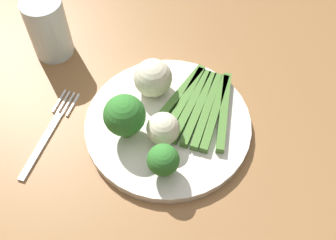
{
  "coord_description": "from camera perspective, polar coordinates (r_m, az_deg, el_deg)",
  "views": [
    {
      "loc": [
        0.17,
        -0.38,
        1.27
      ],
      "look_at": [
        0.05,
        -0.06,
        0.76
      ],
      "focal_mm": 44.28,
      "sensor_mm": 36.0,
      "label": 1
    }
  ],
  "objects": [
    {
      "name": "ground_plane",
      "position": [
        1.35,
        -1.09,
        -16.0
      ],
      "size": [
        6.0,
        6.0,
        0.02
      ],
      "primitive_type": "cube",
      "color": "#B7A88E"
    },
    {
      "name": "dining_table",
      "position": [
        0.76,
        -1.85,
        -0.94
      ],
      "size": [
        1.25,
        0.85,
        0.74
      ],
      "color": "olive",
      "rests_on": "ground_plane"
    },
    {
      "name": "plate",
      "position": [
        0.63,
        0.0,
        -0.64
      ],
      "size": [
        0.25,
        0.25,
        0.01
      ],
      "primitive_type": "cylinder",
      "color": "silver",
      "rests_on": "dining_table"
    },
    {
      "name": "asparagus_bundle",
      "position": [
        0.63,
        4.36,
        1.88
      ],
      "size": [
        0.12,
        0.15,
        0.01
      ],
      "rotation": [
        0.0,
        0.0,
        4.72
      ],
      "color": "#47752D",
      "rests_on": "plate"
    },
    {
      "name": "broccoli_left",
      "position": [
        0.55,
        -0.67,
        -5.56
      ],
      "size": [
        0.04,
        0.04,
        0.05
      ],
      "color": "#609E3D",
      "rests_on": "plate"
    },
    {
      "name": "broccoli_outer_edge",
      "position": [
        0.58,
        -5.55,
        0.43
      ],
      "size": [
        0.06,
        0.06,
        0.07
      ],
      "color": "#609E3D",
      "rests_on": "plate"
    },
    {
      "name": "cauliflower_back_right",
      "position": [
        0.58,
        -0.67,
        -1.2
      ],
      "size": [
        0.05,
        0.05,
        0.05
      ],
      "primitive_type": "sphere",
      "color": "beige",
      "rests_on": "plate"
    },
    {
      "name": "cauliflower_mid",
      "position": [
        0.63,
        -2.1,
        5.81
      ],
      "size": [
        0.06,
        0.06,
        0.06
      ],
      "primitive_type": "sphere",
      "color": "beige",
      "rests_on": "plate"
    },
    {
      "name": "fork",
      "position": [
        0.65,
        -16.03,
        -1.57
      ],
      "size": [
        0.03,
        0.17,
        0.0
      ],
      "rotation": [
        0.0,
        0.0,
        1.62
      ],
      "color": "silver",
      "rests_on": "dining_table"
    },
    {
      "name": "water_glass",
      "position": [
        0.72,
        -16.19,
        12.09
      ],
      "size": [
        0.07,
        0.07,
        0.11
      ],
      "primitive_type": "cylinder",
      "color": "silver",
      "rests_on": "dining_table"
    }
  ]
}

